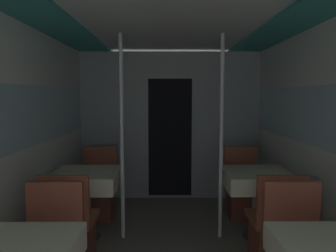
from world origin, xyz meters
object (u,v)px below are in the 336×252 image
Objects in this scene: dining_table_left_1 at (86,181)px; chair_left_near_1 at (70,236)px; chair_left_far_1 at (98,195)px; support_pole_left_1 at (122,138)px; chair_right_near_1 at (274,235)px; chair_right_far_1 at (243,195)px; dining_table_right_1 at (257,181)px; support_pole_right_1 at (221,138)px.

dining_table_left_1 is 0.83× the size of chair_left_near_1.
support_pole_left_1 is (0.39, -0.60, 0.81)m from chair_left_far_1.
chair_left_near_1 is at bearing 180.00° from chair_right_near_1.
chair_left_far_1 is at bearing 122.98° from support_pole_left_1.
chair_left_far_1 is (-0.00, 0.60, -0.34)m from dining_table_left_1.
chair_right_near_1 is (1.44, -0.60, -0.81)m from support_pole_left_1.
dining_table_left_1 is 0.83× the size of chair_right_far_1.
chair_left_far_1 is at bearing 0.00° from chair_right_far_1.
support_pole_left_1 is 2.99× the size of dining_table_right_1.
chair_right_far_1 is (0.00, 0.60, -0.34)m from dining_table_right_1.
chair_left_far_1 is at bearing 146.77° from chair_right_near_1.
chair_right_far_1 is at bearing -180.00° from chair_left_far_1.
chair_right_near_1 is at bearing 146.77° from chair_left_far_1.
support_pole_right_1 is (-0.39, 0.60, 0.81)m from chair_right_near_1.
chair_left_far_1 is 0.40× the size of support_pole_left_1.
support_pole_left_1 is 1.05m from support_pole_right_1.
chair_right_far_1 reaches higher than dining_table_left_1.
support_pole_right_1 reaches higher than chair_right_near_1.
chair_left_far_1 is at bearing 90.00° from dining_table_left_1.
chair_right_near_1 is 1.08m from support_pole_right_1.
dining_table_left_1 is at bearing 18.13° from chair_right_far_1.
dining_table_left_1 is 0.33× the size of support_pole_right_1.
chair_left_far_1 is at bearing 161.87° from dining_table_right_1.
support_pole_left_1 is at bearing 122.98° from chair_left_far_1.
support_pole_left_1 reaches higher than chair_right_far_1.
chair_left_far_1 is 1.00× the size of chair_right_near_1.
chair_left_far_1 and chair_right_far_1 have the same top height.
chair_left_near_1 is 1.08m from support_pole_left_1.
dining_table_right_1 is (1.83, 0.00, 0.00)m from dining_table_left_1.
dining_table_left_1 is at bearing 180.00° from dining_table_right_1.
dining_table_right_1 is 0.69m from chair_right_near_1.
chair_left_near_1 is 0.40× the size of support_pole_right_1.
chair_left_far_1 reaches higher than dining_table_right_1.
support_pole_right_1 is at bearing 57.02° from chair_right_far_1.
chair_left_near_1 is at bearing -157.42° from support_pole_right_1.
chair_right_far_1 is 1.08m from support_pole_right_1.
chair_left_far_1 is 1.08m from support_pole_left_1.
dining_table_right_1 is (1.44, 0.00, -0.46)m from support_pole_left_1.
chair_right_near_1 is at bearing 90.00° from chair_right_far_1.
chair_left_far_1 and chair_right_near_1 have the same top height.
chair_left_near_1 is at bearing -90.00° from dining_table_left_1.
chair_left_near_1 is 1.20m from chair_left_far_1.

